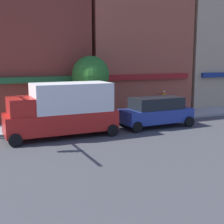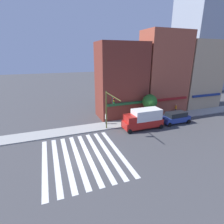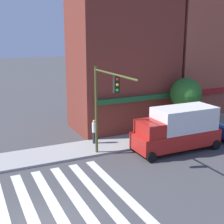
{
  "view_description": "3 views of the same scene",
  "coord_description": "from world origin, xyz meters",
  "px_view_note": "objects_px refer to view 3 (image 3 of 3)",
  "views": [
    {
      "loc": [
        5.59,
        -12.16,
        4.34
      ],
      "look_at": [
        13.42,
        4.7,
        1.2
      ],
      "focal_mm": 50.0,
      "sensor_mm": 36.0,
      "label": 1
    },
    {
      "loc": [
        -2.95,
        -17.08,
        10.9
      ],
      "look_at": [
        4.97,
        4.0,
        3.5
      ],
      "focal_mm": 28.0,
      "sensor_mm": 36.0,
      "label": 2
    },
    {
      "loc": [
        -2.66,
        -11.99,
        7.94
      ],
      "look_at": [
        4.97,
        4.0,
        3.5
      ],
      "focal_mm": 50.0,
      "sensor_mm": 36.0,
      "label": 3
    }
  ],
  "objects_px": {
    "street_tree": "(186,94)",
    "box_truck_red": "(178,128)",
    "pedestrian_white_shirt": "(94,131)",
    "traffic_signal": "(104,98)"
  },
  "relations": [
    {
      "from": "box_truck_red",
      "to": "street_tree",
      "type": "height_order",
      "value": "street_tree"
    },
    {
      "from": "box_truck_red",
      "to": "street_tree",
      "type": "relative_size",
      "value": 1.4
    },
    {
      "from": "box_truck_red",
      "to": "pedestrian_white_shirt",
      "type": "height_order",
      "value": "box_truck_red"
    },
    {
      "from": "traffic_signal",
      "to": "street_tree",
      "type": "distance_m",
      "value": 8.56
    },
    {
      "from": "pedestrian_white_shirt",
      "to": "street_tree",
      "type": "relative_size",
      "value": 0.4
    },
    {
      "from": "pedestrian_white_shirt",
      "to": "box_truck_red",
      "type": "bearing_deg",
      "value": 91.95
    },
    {
      "from": "pedestrian_white_shirt",
      "to": "street_tree",
      "type": "bearing_deg",
      "value": 122.55
    },
    {
      "from": "box_truck_red",
      "to": "street_tree",
      "type": "xyz_separation_m",
      "value": [
        2.8,
        2.8,
        1.74
      ]
    },
    {
      "from": "traffic_signal",
      "to": "box_truck_red",
      "type": "bearing_deg",
      "value": -3.99
    },
    {
      "from": "street_tree",
      "to": "box_truck_red",
      "type": "bearing_deg",
      "value": -134.95
    }
  ]
}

